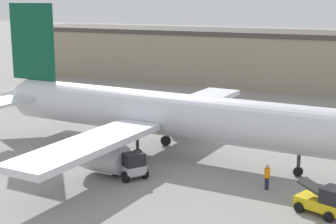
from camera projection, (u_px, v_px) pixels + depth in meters
The scene contains 6 objects.
ground_plane at pixel (168, 155), 43.80m from camera, with size 400.00×400.00×0.00m, color gray.
terminal_building at pixel (313, 60), 75.46m from camera, with size 96.78×12.16×8.26m.
airplane at pixel (157, 113), 43.54m from camera, with size 38.05×32.00×12.62m.
ground_crew_worker at pixel (267, 176), 35.68m from camera, with size 0.40×0.40×1.81m.
baggage_tug at pixel (131, 166), 37.98m from camera, with size 3.13×2.92×2.04m.
belt_loader_truck at pixel (324, 201), 31.54m from camera, with size 3.26×2.59×1.91m.
Camera 1 is at (18.22, -37.82, 13.02)m, focal length 55.00 mm.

